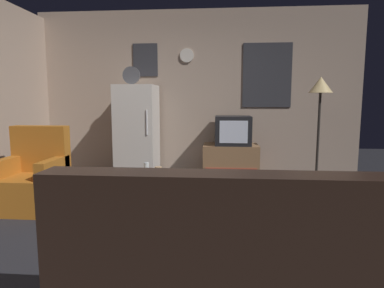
# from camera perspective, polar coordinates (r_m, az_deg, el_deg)

# --- Properties ---
(ground_plane) EXTENTS (12.00, 12.00, 0.00)m
(ground_plane) POSITION_cam_1_polar(r_m,az_deg,el_deg) (3.24, -2.51, -15.41)
(ground_plane) COLOR #232328
(wall_with_art) EXTENTS (5.20, 0.12, 2.70)m
(wall_with_art) POSITION_cam_1_polar(r_m,az_deg,el_deg) (5.42, 0.81, 8.49)
(wall_with_art) COLOR tan
(wall_with_art) RESTS_ON ground_plane
(fridge) EXTENTS (0.60, 0.62, 1.77)m
(fridge) POSITION_cam_1_polar(r_m,az_deg,el_deg) (5.15, -9.50, 1.77)
(fridge) COLOR silver
(fridge) RESTS_ON ground_plane
(tv_stand) EXTENTS (0.84, 0.53, 0.59)m
(tv_stand) POSITION_cam_1_polar(r_m,az_deg,el_deg) (5.14, 6.71, -3.38)
(tv_stand) COLOR #8E6642
(tv_stand) RESTS_ON ground_plane
(crt_tv) EXTENTS (0.54, 0.51, 0.44)m
(crt_tv) POSITION_cam_1_polar(r_m,az_deg,el_deg) (5.07, 7.12, 2.36)
(crt_tv) COLOR black
(crt_tv) RESTS_ON tv_stand
(standing_lamp) EXTENTS (0.32, 0.32, 1.59)m
(standing_lamp) POSITION_cam_1_polar(r_m,az_deg,el_deg) (4.89, 21.41, 8.14)
(standing_lamp) COLOR #332D28
(standing_lamp) RESTS_ON ground_plane
(coffee_table) EXTENTS (0.72, 0.72, 0.48)m
(coffee_table) POSITION_cam_1_polar(r_m,az_deg,el_deg) (3.45, -7.97, -9.76)
(coffee_table) COLOR #8E6642
(coffee_table) RESTS_ON ground_plane
(wine_glass) EXTENTS (0.05, 0.05, 0.15)m
(wine_glass) POSITION_cam_1_polar(r_m,az_deg,el_deg) (3.44, -7.92, -4.43)
(wine_glass) COLOR silver
(wine_glass) RESTS_ON coffee_table
(mug_ceramic_white) EXTENTS (0.08, 0.08, 0.09)m
(mug_ceramic_white) POSITION_cam_1_polar(r_m,az_deg,el_deg) (3.32, -10.09, -5.45)
(mug_ceramic_white) COLOR silver
(mug_ceramic_white) RESTS_ON coffee_table
(mug_ceramic_tan) EXTENTS (0.08, 0.08, 0.09)m
(mug_ceramic_tan) POSITION_cam_1_polar(r_m,az_deg,el_deg) (3.50, -5.87, -4.69)
(mug_ceramic_tan) COLOR tan
(mug_ceramic_tan) RESTS_ON coffee_table
(remote_control) EXTENTS (0.15, 0.12, 0.02)m
(remote_control) POSITION_cam_1_polar(r_m,az_deg,el_deg) (3.42, -10.35, -5.66)
(remote_control) COLOR black
(remote_control) RESTS_ON coffee_table
(armchair) EXTENTS (0.68, 0.68, 0.96)m
(armchair) POSITION_cam_1_polar(r_m,az_deg,el_deg) (4.31, -25.87, -5.62)
(armchair) COLOR #B2661E
(armchair) RESTS_ON ground_plane
(couch) EXTENTS (1.70, 0.80, 0.92)m
(couch) POSITION_cam_1_polar(r_m,az_deg,el_deg) (1.99, 4.13, -20.95)
(couch) COLOR black
(couch) RESTS_ON ground_plane
(book_stack) EXTENTS (0.22, 0.17, 0.11)m
(book_stack) POSITION_cam_1_polar(r_m,az_deg,el_deg) (5.12, 13.54, -6.31)
(book_stack) COLOR #C1C654
(book_stack) RESTS_ON ground_plane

